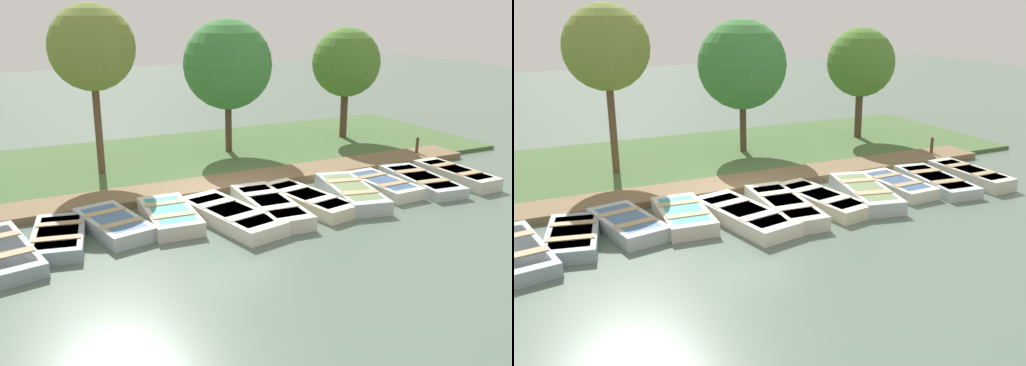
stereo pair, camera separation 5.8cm
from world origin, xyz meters
The scene contains 18 objects.
ground_plane centered at (0.00, 0.00, 0.00)m, with size 80.00×80.00×0.00m, color #566B5B.
shore_bank centered at (-5.00, 0.00, 0.07)m, with size 8.00×24.00×0.14m.
dock_walkway centered at (-1.21, 0.00, 0.11)m, with size 1.49×19.26×0.22m.
rowboat_0 centered at (1.58, -6.74, 0.18)m, with size 3.35×1.78×0.36m.
rowboat_1 centered at (1.20, -5.41, 0.18)m, with size 2.84×1.75×0.36m.
rowboat_2 centered at (0.98, -4.00, 0.19)m, with size 2.86×1.72×0.39m.
rowboat_3 centered at (1.05, -2.51, 0.20)m, with size 2.74×1.42×0.41m.
rowboat_4 centered at (1.78, -1.03, 0.20)m, with size 3.61×1.93×0.41m.
rowboat_5 centered at (1.61, 0.27, 0.21)m, with size 3.48×1.35×0.42m.
rowboat_6 centered at (1.54, 1.52, 0.19)m, with size 3.39×1.67×0.39m.
rowboat_7 centered at (1.62, 3.03, 0.22)m, with size 3.41×1.84×0.43m.
rowboat_8 centered at (1.36, 4.43, 0.19)m, with size 2.69×1.25×0.38m.
rowboat_9 centered at (1.53, 5.87, 0.18)m, with size 3.33×1.53×0.36m.
rowboat_10 centered at (1.62, 7.27, 0.22)m, with size 3.04×1.03×0.44m.
mooring_post_far centered at (-1.28, 8.15, 0.42)m, with size 0.12×0.12×0.83m.
park_tree_left centered at (-4.14, -3.23, 4.31)m, with size 2.80×2.80×5.74m.
park_tree_center centered at (-5.01, 1.91, 3.48)m, with size 3.37×3.37×5.18m.
park_tree_right centered at (-5.11, 7.38, 3.32)m, with size 2.87×2.87×4.77m.
Camera 2 is at (15.03, -6.78, 5.63)m, focal length 40.00 mm.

